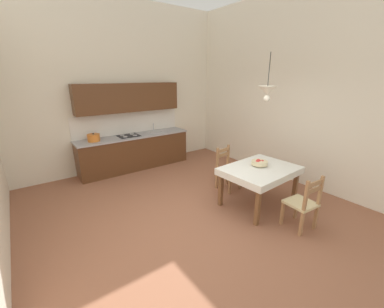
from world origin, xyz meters
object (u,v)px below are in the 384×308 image
object	(u,v)px
kitchen_cabinetry	(133,137)
dining_table	(260,174)
dining_chair_camera_side	(303,204)
pendant_lamp	(267,91)
fruit_bowl	(259,163)
dining_chair_kitchen_side	(227,169)

from	to	relation	value
kitchen_cabinetry	dining_table	bearing A→B (deg)	-71.24
kitchen_cabinetry	dining_chair_camera_side	size ratio (longest dim) A/B	3.13
dining_table	pendant_lamp	world-z (taller)	pendant_lamp
dining_table	pendant_lamp	size ratio (longest dim) A/B	1.76
pendant_lamp	dining_chair_camera_side	bearing A→B (deg)	-97.21
kitchen_cabinetry	fruit_bowl	world-z (taller)	kitchen_cabinetry
dining_table	fruit_bowl	xyz separation A→B (m)	(0.07, 0.08, 0.18)
fruit_bowl	pendant_lamp	world-z (taller)	pendant_lamp
kitchen_cabinetry	dining_table	size ratio (longest dim) A/B	2.06
dining_chair_kitchen_side	fruit_bowl	bearing A→B (deg)	-86.30
fruit_bowl	pendant_lamp	distance (m)	1.32
dining_chair_camera_side	pendant_lamp	size ratio (longest dim) A/B	1.16
dining_table	dining_chair_kitchen_side	xyz separation A→B (m)	(0.01, 0.86, -0.19)
dining_chair_kitchen_side	pendant_lamp	distance (m)	1.87
kitchen_cabinetry	pendant_lamp	bearing A→B (deg)	-69.84
kitchen_cabinetry	dining_chair_camera_side	world-z (taller)	kitchen_cabinetry
kitchen_cabinetry	pendant_lamp	size ratio (longest dim) A/B	3.61
dining_chair_camera_side	pendant_lamp	bearing A→B (deg)	82.79
dining_table	dining_chair_kitchen_side	world-z (taller)	dining_chair_kitchen_side
dining_chair_kitchen_side	fruit_bowl	size ratio (longest dim) A/B	3.10
kitchen_cabinetry	dining_chair_kitchen_side	xyz separation A→B (m)	(1.12, -2.39, -0.41)
dining_chair_kitchen_side	fruit_bowl	world-z (taller)	dining_chair_kitchen_side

